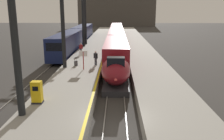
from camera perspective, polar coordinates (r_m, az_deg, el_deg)
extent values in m
plane|color=#33302D|center=(15.73, 0.74, -14.53)|extent=(260.00, 260.00, 0.00)
cube|color=gray|center=(39.42, -4.91, 3.73)|extent=(4.80, 110.00, 1.05)
cube|color=gray|center=(39.40, 6.91, 3.67)|extent=(4.80, 110.00, 1.05)
cube|color=yellow|center=(39.15, -1.60, 4.49)|extent=(0.20, 107.80, 0.01)
cube|color=slate|center=(42.00, -0.02, 3.77)|extent=(0.08, 110.00, 0.12)
cube|color=slate|center=(42.00, 2.03, 3.76)|extent=(0.08, 110.00, 0.12)
cube|color=slate|center=(42.93, -10.92, 3.74)|extent=(0.08, 110.00, 0.12)
cube|color=slate|center=(42.64, -8.94, 3.75)|extent=(0.08, 110.00, 0.12)
ellipsoid|color=maroon|center=(23.46, 0.91, -0.02)|extent=(2.78, 5.68, 2.56)
cube|color=#28282D|center=(23.62, 0.89, -3.86)|extent=(2.46, 4.83, 0.55)
cube|color=black|center=(21.98, 0.90, 1.87)|extent=(1.59, 1.00, 0.90)
sphere|color=#F24C4C|center=(20.84, 0.87, -2.26)|extent=(0.28, 0.28, 0.28)
cube|color=maroon|center=(31.94, 0.98, 4.18)|extent=(2.90, 14.00, 3.05)
cube|color=black|center=(31.88, -1.58, 5.17)|extent=(0.04, 11.90, 0.80)
cube|color=black|center=(31.87, 3.54, 5.14)|extent=(0.04, 11.90, 0.80)
cube|color=silver|center=(32.18, 0.97, 1.95)|extent=(2.92, 13.30, 0.24)
cube|color=black|center=(27.94, 0.93, -1.01)|extent=(2.03, 2.20, 0.56)
cube|color=black|center=(36.67, 0.99, 2.61)|extent=(2.03, 2.20, 0.56)
cube|color=maroon|center=(48.38, 1.04, 7.53)|extent=(2.90, 18.00, 3.05)
cube|color=black|center=(48.34, -0.66, 8.18)|extent=(0.04, 15.84, 0.80)
cube|color=black|center=(48.34, 2.74, 8.17)|extent=(0.04, 15.84, 0.80)
cube|color=black|center=(42.57, 1.01, 4.20)|extent=(2.03, 2.20, 0.56)
cube|color=black|center=(54.67, 1.04, 6.38)|extent=(2.03, 2.20, 0.56)
cube|color=maroon|center=(66.89, 1.07, 9.32)|extent=(2.90, 18.00, 3.05)
cube|color=black|center=(66.86, -0.16, 9.80)|extent=(0.04, 15.84, 0.80)
cube|color=black|center=(66.86, 2.31, 9.78)|extent=(0.04, 15.84, 0.80)
cube|color=black|center=(60.98, 1.05, 7.17)|extent=(2.03, 2.20, 0.56)
cube|color=black|center=(73.15, 1.07, 8.31)|extent=(2.03, 2.20, 0.56)
cube|color=#141E4C|center=(41.53, -10.30, 6.35)|extent=(2.85, 18.00, 3.30)
cube|color=black|center=(32.80, -13.38, 5.26)|extent=(2.28, 0.08, 1.10)
cube|color=black|center=(41.77, -12.22, 6.99)|extent=(0.04, 15.30, 0.90)
cube|color=black|center=(41.22, -8.42, 7.07)|extent=(0.04, 15.30, 0.90)
cube|color=black|center=(36.29, -11.93, 2.16)|extent=(2.00, 2.00, 0.52)
cube|color=black|center=(47.40, -8.85, 5.02)|extent=(2.00, 2.00, 0.52)
cube|color=#141E4C|center=(59.77, -6.82, 8.74)|extent=(2.85, 18.00, 3.30)
cylinder|color=black|center=(15.39, -21.92, 7.46)|extent=(0.44, 0.44, 9.96)
cylinder|color=black|center=(27.81, -11.45, 9.67)|extent=(0.44, 0.44, 9.00)
cylinder|color=black|center=(44.02, -6.82, 11.88)|extent=(0.44, 0.44, 9.84)
cylinder|color=black|center=(47.12, -6.30, 12.06)|extent=(0.44, 0.44, 9.89)
cylinder|color=#23232D|center=(29.15, -3.99, 2.00)|extent=(0.13, 0.13, 0.85)
cylinder|color=#23232D|center=(29.06, -3.71, 1.97)|extent=(0.13, 0.13, 0.85)
cube|color=black|center=(28.96, -3.87, 3.41)|extent=(0.44, 0.37, 0.62)
cylinder|color=black|center=(29.10, -4.27, 3.35)|extent=(0.09, 0.09, 0.58)
cylinder|color=black|center=(28.84, -3.47, 3.27)|extent=(0.09, 0.09, 0.58)
sphere|color=tan|center=(28.88, -3.89, 4.23)|extent=(0.22, 0.22, 0.22)
cylinder|color=#23232D|center=(36.36, -7.17, 4.32)|extent=(0.13, 0.13, 0.85)
cylinder|color=#23232D|center=(36.34, -7.44, 4.31)|extent=(0.13, 0.13, 0.85)
cube|color=maroon|center=(36.23, -7.34, 5.46)|extent=(0.42, 0.31, 0.62)
cylinder|color=maroon|center=(36.27, -6.96, 5.40)|extent=(0.09, 0.09, 0.58)
cylinder|color=maroon|center=(36.21, -7.72, 5.36)|extent=(0.09, 0.09, 0.58)
sphere|color=tan|center=(36.17, -7.36, 6.12)|extent=(0.22, 0.22, 0.22)
cube|color=#4C4C51|center=(29.15, -8.48, 1.63)|extent=(0.40, 0.22, 0.60)
cylinder|color=#262628|center=(29.07, -8.70, 2.56)|extent=(0.02, 0.02, 0.36)
cylinder|color=#262628|center=(29.04, -8.31, 2.56)|extent=(0.02, 0.02, 0.36)
cube|color=#262628|center=(29.02, -8.52, 2.92)|extent=(0.22, 0.03, 0.02)
cube|color=yellow|center=(17.99, -17.23, -5.01)|extent=(0.70, 0.56, 1.60)
cube|color=black|center=(17.62, -17.60, -4.23)|extent=(0.40, 0.02, 0.32)
cube|color=black|center=(18.23, -17.06, -7.21)|extent=(0.76, 0.62, 0.12)
cylinder|color=maroon|center=(26.93, -6.74, 2.19)|extent=(0.10, 0.10, 2.00)
cube|color=white|center=(26.78, -6.79, 3.87)|extent=(0.90, 0.06, 0.64)
cube|color=#4C4742|center=(115.82, 1.12, 13.73)|extent=(36.00, 2.00, 14.00)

